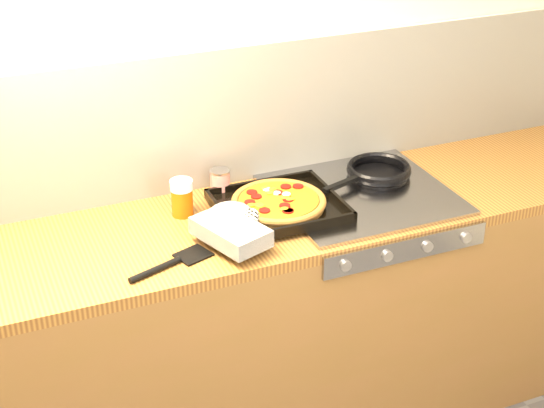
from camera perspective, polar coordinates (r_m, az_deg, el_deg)
name	(u,v)px	position (r m, az deg, el deg)	size (l,w,h in m)	color
room_shell	(211,120)	(2.90, -4.21, 5.75)	(3.20, 3.20, 3.20)	white
counter_run	(244,330)	(3.01, -1.92, -8.64)	(3.20, 0.62, 0.90)	brown
stovetop	(362,195)	(2.93, 6.16, 0.63)	(0.60, 0.56, 0.02)	#94959A
pizza_on_tray	(265,210)	(2.73, -0.50, -0.41)	(0.54, 0.47, 0.07)	black
frying_pan	(378,171)	(3.04, 7.25, 2.22)	(0.41, 0.29, 0.04)	black
tomato_can	(220,183)	(2.90, -3.57, 1.44)	(0.08, 0.08, 0.10)	maroon
juice_glass	(182,197)	(2.78, -6.18, 0.45)	(0.08, 0.08, 0.13)	#C3540B
wooden_spoon	(265,190)	(2.94, -0.47, 0.95)	(0.29, 0.14, 0.02)	#9D6342
black_spatula	(171,263)	(2.53, -6.91, -4.06)	(0.28, 0.14, 0.02)	black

